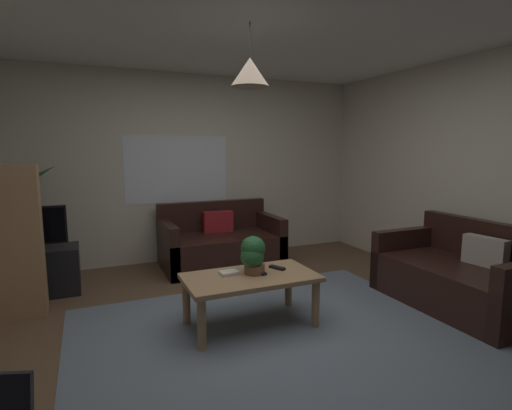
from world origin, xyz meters
TOP-DOWN VIEW (x-y plane):
  - floor at (0.00, 0.00)m, footprint 4.94×5.02m
  - rug at (0.00, -0.20)m, footprint 3.21×2.76m
  - wall_back at (0.00, 2.54)m, footprint 5.06×0.06m
  - wall_right at (2.50, 0.00)m, footprint 0.06×5.02m
  - ceiling at (0.00, 0.00)m, footprint 4.94×5.02m
  - window_pane at (-0.21, 2.51)m, footprint 1.39×0.01m
  - couch_under_window at (0.23, 2.01)m, footprint 1.51×0.88m
  - couch_right_side at (1.97, -0.21)m, footprint 0.88×1.51m
  - coffee_table at (-0.10, 0.20)m, footprint 1.14×0.62m
  - book_on_table_0 at (-0.26, 0.30)m, footprint 0.17×0.13m
  - remote_on_table_0 at (0.20, 0.27)m, footprint 0.12×0.17m
  - remote_on_table_1 at (-0.00, 0.22)m, footprint 0.07×0.17m
  - potted_plant_on_table at (-0.05, 0.25)m, footprint 0.23×0.23m
  - tv_stand at (-1.92, 1.76)m, footprint 0.90×0.44m
  - tv at (-1.92, 1.74)m, footprint 0.71×0.16m
  - potted_palm_corner at (-2.10, 2.29)m, footprint 0.96×0.97m
  - pendant_lamp at (-0.10, 0.20)m, footprint 0.31×0.31m

SIDE VIEW (x-z plane):
  - floor at x=0.00m, z-range -0.02..0.00m
  - rug at x=0.00m, z-range 0.00..0.01m
  - tv_stand at x=-1.92m, z-range 0.00..0.50m
  - couch_under_window at x=0.23m, z-range -0.14..0.68m
  - couch_right_side at x=1.97m, z-range -0.14..0.68m
  - coffee_table at x=-0.10m, z-range 0.16..0.61m
  - remote_on_table_0 at x=0.20m, z-range 0.45..0.48m
  - remote_on_table_1 at x=0.00m, z-range 0.45..0.48m
  - book_on_table_0 at x=-0.26m, z-range 0.45..0.48m
  - potted_plant_on_table at x=-0.05m, z-range 0.46..0.79m
  - potted_palm_corner at x=-2.10m, z-range -0.04..1.38m
  - tv at x=-1.92m, z-range 0.50..0.95m
  - window_pane at x=-0.21m, z-range 0.81..1.71m
  - wall_back at x=0.00m, z-range 0.00..2.53m
  - wall_right at x=2.50m, z-range 0.00..2.53m
  - pendant_lamp at x=-0.10m, z-range 1.90..2.40m
  - ceiling at x=0.00m, z-range 2.53..2.55m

